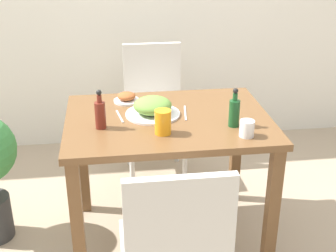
{
  "coord_description": "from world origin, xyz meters",
  "views": [
    {
      "loc": [
        -0.3,
        -2.21,
        1.72
      ],
      "look_at": [
        0.0,
        0.0,
        0.71
      ],
      "focal_mm": 50.0,
      "sensor_mm": 36.0,
      "label": 1
    }
  ],
  "objects_px": {
    "drink_cup": "(247,129)",
    "food_plate": "(153,107)",
    "juice_glass": "(163,122)",
    "side_plate": "(127,98)",
    "condiment_bottle": "(234,112)",
    "chair_far": "(154,103)",
    "chair_near": "(175,249)",
    "sauce_bottle": "(100,113)"
  },
  "relations": [
    {
      "from": "drink_cup",
      "to": "food_plate",
      "type": "bearing_deg",
      "value": 142.81
    },
    {
      "from": "juice_glass",
      "to": "food_plate",
      "type": "bearing_deg",
      "value": 96.24
    },
    {
      "from": "side_plate",
      "to": "condiment_bottle",
      "type": "xyz_separation_m",
      "value": [
        0.51,
        -0.4,
        0.05
      ]
    },
    {
      "from": "chair_far",
      "to": "condiment_bottle",
      "type": "height_order",
      "value": "condiment_bottle"
    },
    {
      "from": "food_plate",
      "to": "side_plate",
      "type": "distance_m",
      "value": 0.25
    },
    {
      "from": "chair_far",
      "to": "drink_cup",
      "type": "xyz_separation_m",
      "value": [
        0.33,
        -1.07,
        0.27
      ]
    },
    {
      "from": "drink_cup",
      "to": "chair_far",
      "type": "bearing_deg",
      "value": 107.15
    },
    {
      "from": "drink_cup",
      "to": "condiment_bottle",
      "type": "distance_m",
      "value": 0.13
    },
    {
      "from": "chair_near",
      "to": "sauce_bottle",
      "type": "height_order",
      "value": "sauce_bottle"
    },
    {
      "from": "sauce_bottle",
      "to": "condiment_bottle",
      "type": "relative_size",
      "value": 1.0
    },
    {
      "from": "sauce_bottle",
      "to": "condiment_bottle",
      "type": "height_order",
      "value": "same"
    },
    {
      "from": "side_plate",
      "to": "sauce_bottle",
      "type": "distance_m",
      "value": 0.37
    },
    {
      "from": "food_plate",
      "to": "side_plate",
      "type": "bearing_deg",
      "value": 120.85
    },
    {
      "from": "drink_cup",
      "to": "juice_glass",
      "type": "xyz_separation_m",
      "value": [
        -0.39,
        0.08,
        0.02
      ]
    },
    {
      "from": "chair_near",
      "to": "chair_far",
      "type": "bearing_deg",
      "value": -93.05
    },
    {
      "from": "drink_cup",
      "to": "sauce_bottle",
      "type": "distance_m",
      "value": 0.71
    },
    {
      "from": "side_plate",
      "to": "condiment_bottle",
      "type": "relative_size",
      "value": 0.73
    },
    {
      "from": "chair_near",
      "to": "chair_far",
      "type": "relative_size",
      "value": 1.0
    },
    {
      "from": "sauce_bottle",
      "to": "condiment_bottle",
      "type": "bearing_deg",
      "value": -5.54
    },
    {
      "from": "food_plate",
      "to": "side_plate",
      "type": "xyz_separation_m",
      "value": [
        -0.13,
        0.21,
        -0.02
      ]
    },
    {
      "from": "chair_far",
      "to": "sauce_bottle",
      "type": "xyz_separation_m",
      "value": [
        -0.35,
        -0.89,
        0.31
      ]
    },
    {
      "from": "sauce_bottle",
      "to": "juice_glass",
      "type": "bearing_deg",
      "value": -19.37
    },
    {
      "from": "side_plate",
      "to": "drink_cup",
      "type": "relative_size",
      "value": 1.81
    },
    {
      "from": "chair_near",
      "to": "sauce_bottle",
      "type": "bearing_deg",
      "value": -68.15
    },
    {
      "from": "chair_far",
      "to": "chair_near",
      "type": "bearing_deg",
      "value": -93.05
    },
    {
      "from": "chair_near",
      "to": "side_plate",
      "type": "xyz_separation_m",
      "value": [
        -0.13,
        1.02,
        0.26
      ]
    },
    {
      "from": "chair_far",
      "to": "food_plate",
      "type": "bearing_deg",
      "value": -96.36
    },
    {
      "from": "food_plate",
      "to": "side_plate",
      "type": "relative_size",
      "value": 1.98
    },
    {
      "from": "chair_far",
      "to": "condiment_bottle",
      "type": "bearing_deg",
      "value": -72.43
    },
    {
      "from": "side_plate",
      "to": "sauce_bottle",
      "type": "xyz_separation_m",
      "value": [
        -0.14,
        -0.34,
        0.05
      ]
    },
    {
      "from": "chair_far",
      "to": "juice_glass",
      "type": "height_order",
      "value": "chair_far"
    },
    {
      "from": "sauce_bottle",
      "to": "side_plate",
      "type": "bearing_deg",
      "value": 66.93
    },
    {
      "from": "chair_near",
      "to": "chair_far",
      "type": "height_order",
      "value": "same"
    },
    {
      "from": "food_plate",
      "to": "sauce_bottle",
      "type": "xyz_separation_m",
      "value": [
        -0.27,
        -0.13,
        0.03
      ]
    },
    {
      "from": "food_plate",
      "to": "condiment_bottle",
      "type": "xyz_separation_m",
      "value": [
        0.38,
        -0.19,
        0.03
      ]
    },
    {
      "from": "chair_near",
      "to": "juice_glass",
      "type": "relative_size",
      "value": 7.67
    },
    {
      "from": "chair_far",
      "to": "condiment_bottle",
      "type": "xyz_separation_m",
      "value": [
        0.3,
        -0.95,
        0.31
      ]
    },
    {
      "from": "side_plate",
      "to": "chair_near",
      "type": "bearing_deg",
      "value": -82.87
    },
    {
      "from": "food_plate",
      "to": "sauce_bottle",
      "type": "relative_size",
      "value": 1.44
    },
    {
      "from": "drink_cup",
      "to": "condiment_bottle",
      "type": "relative_size",
      "value": 0.4
    },
    {
      "from": "food_plate",
      "to": "condiment_bottle",
      "type": "relative_size",
      "value": 1.44
    },
    {
      "from": "food_plate",
      "to": "drink_cup",
      "type": "bearing_deg",
      "value": -37.19
    }
  ]
}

